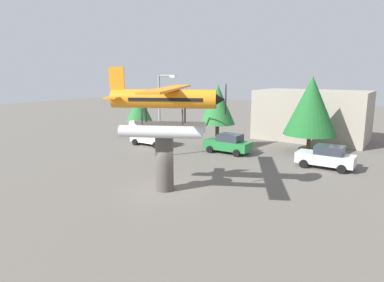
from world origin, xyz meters
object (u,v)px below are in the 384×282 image
Objects in this scene: car_mid_green at (228,143)px; storefront_building at (312,115)px; streetlight_primary at (161,109)px; car_far_silver at (326,157)px; tree_west at (139,107)px; tree_center_back at (311,106)px; floatplane_monument at (166,107)px; tree_east at (218,105)px; car_near_white at (151,137)px; display_pedestal at (165,163)px.

car_mid_green is 11.88m from storefront_building.
car_far_silver is at bearing 18.20° from streetlight_primary.
streetlight_primary is at bearing -36.79° from tree_west.
tree_center_back is at bearing -61.10° from car_far_silver.
car_mid_green is at bearing -111.80° from storefront_building.
floatplane_monument is 1.60× the size of tree_east.
car_near_white is at bearing 3.35° from car_far_silver.
car_mid_green is 8.15m from tree_center_back.
storefront_building is (12.38, 12.19, 1.78)m from car_near_white.
storefront_building is at bearing -111.80° from car_mid_green.
tree_west is at bearing -7.79° from car_mid_green.
tree_east is at bearing -8.10° from car_far_silver.
streetlight_primary is 0.62× the size of storefront_building.
tree_center_back is (4.32, 15.48, -0.88)m from floatplane_monument.
tree_west is at bearing 137.22° from display_pedestal.
car_near_white is (-9.63, 9.75, -4.26)m from floatplane_monument.
floatplane_monument is 16.09m from tree_center_back.
car_near_white is 1.00× the size of car_far_silver.
car_far_silver is at bearing -176.65° from car_near_white.
floatplane_monument reaches higher than car_mid_green.
tree_west reaches higher than display_pedestal.
tree_center_back is (13.95, 5.73, 3.38)m from car_near_white.
car_mid_green is 6.87m from streetlight_primary.
tree_east reaches higher than car_mid_green.
floatplane_monument is 22.25m from storefront_building.
car_far_silver is at bearing 30.26° from floatplane_monument.
storefront_building is (4.36, 10.90, 1.78)m from car_mid_green.
storefront_building is at bearing 61.24° from streetlight_primary.
car_mid_green is 12.68m from tree_west.
streetlight_primary is (-12.64, -4.15, 3.25)m from car_far_silver.
tree_center_back reaches higher than storefront_building.
storefront_building is 11.65m from tree_east.
tree_east is at bearing -32.34° from car_mid_green.
floatplane_monument is at bearing -42.41° from tree_west.
streetlight_primary is 1.02× the size of tree_center_back.
car_mid_green is 0.60× the size of streetlight_primary.
tree_east is (2.24, 5.63, 0.09)m from streetlight_primary.
tree_center_back reaches higher than tree_west.
display_pedestal is 22.20m from storefront_building.
storefront_building is at bearing 56.07° from floatplane_monument.
display_pedestal reaches higher than car_near_white.
tree_center_back reaches higher than car_mid_green.
tree_west reaches higher than car_far_silver.
floatplane_monument is 18.94m from tree_west.
car_far_silver is (8.56, -0.32, 0.00)m from car_mid_green.
tree_center_back is at bearing 22.91° from tree_east.
streetlight_primary reaches higher than car_far_silver.
display_pedestal is at bearing -49.90° from streetlight_primary.
floatplane_monument reaches higher than display_pedestal.
car_far_silver is at bearing -8.10° from tree_east.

